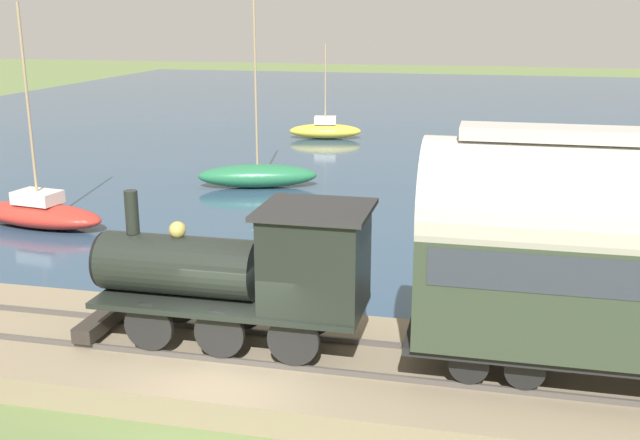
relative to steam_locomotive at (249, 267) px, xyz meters
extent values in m
plane|color=#607542|center=(-1.40, 0.02, -2.42)|extent=(200.00, 200.00, 0.00)
cube|color=#2D4760|center=(42.65, 0.02, -2.42)|extent=(80.00, 80.00, 0.01)
cube|color=#84755B|center=(0.00, 0.02, -2.13)|extent=(4.71, 56.00, 0.58)
cube|color=#4C4742|center=(-0.74, 0.02, -1.78)|extent=(0.07, 54.88, 0.12)
cube|color=#4C4742|center=(0.74, 0.02, -1.78)|extent=(0.07, 54.88, 0.12)
cylinder|color=black|center=(-0.74, -1.12, -1.19)|extent=(0.12, 1.06, 1.06)
cylinder|color=black|center=(0.74, -1.12, -1.19)|extent=(0.12, 1.06, 1.06)
cylinder|color=black|center=(-0.74, 0.43, -1.19)|extent=(0.12, 1.06, 1.06)
cylinder|color=black|center=(0.74, 0.43, -1.19)|extent=(0.12, 1.06, 1.06)
cylinder|color=black|center=(-0.74, 1.97, -1.19)|extent=(0.12, 1.06, 1.06)
cylinder|color=black|center=(0.74, 1.97, -1.19)|extent=(0.12, 1.06, 1.06)
cube|color=black|center=(0.00, 0.43, -0.76)|extent=(1.98, 5.63, 0.12)
cylinder|color=black|center=(0.00, 1.55, -0.07)|extent=(1.27, 3.38, 1.27)
cylinder|color=black|center=(0.00, 3.28, -0.07)|extent=(1.21, 0.08, 1.21)
cylinder|color=black|center=(0.00, 2.57, 1.03)|extent=(0.29, 0.29, 0.93)
sphere|color=tan|center=(0.00, 1.55, 0.70)|extent=(0.36, 0.36, 0.36)
cube|color=black|center=(0.00, -1.40, 0.28)|extent=(1.88, 1.97, 1.97)
cube|color=#282828|center=(0.00, -1.40, 1.31)|extent=(2.08, 2.21, 0.10)
cube|color=#2D2823|center=(0.00, 3.49, -1.54)|extent=(1.78, 0.44, 0.32)
cylinder|color=black|center=(-0.74, -5.58, -1.34)|extent=(0.12, 0.76, 0.76)
cylinder|color=black|center=(0.74, -5.58, -1.34)|extent=(0.12, 0.76, 0.76)
cylinder|color=black|center=(-0.74, -4.55, -1.34)|extent=(0.12, 0.76, 0.76)
cylinder|color=black|center=(0.74, -4.55, -1.34)|extent=(0.12, 0.76, 0.76)
cube|color=black|center=(0.00, -7.43, -1.03)|extent=(2.25, 8.20, 0.16)
cube|color=#2D3828|center=(0.00, -7.43, 0.30)|extent=(2.50, 7.87, 2.51)
cube|color=#2D333D|center=(0.00, -7.43, 0.74)|extent=(2.53, 7.38, 0.70)
ellipsoid|color=#236B42|center=(17.05, 5.25, -1.90)|extent=(2.92, 5.47, 1.03)
cylinder|color=#9E8460|center=(17.05, 5.25, 2.35)|extent=(0.10, 0.10, 7.46)
ellipsoid|color=#B72D23|center=(9.23, 11.04, -1.98)|extent=(2.49, 5.49, 0.86)
cylinder|color=#9E8460|center=(9.23, 11.04, 1.94)|extent=(0.10, 0.10, 6.98)
cube|color=silver|center=(9.23, 11.04, -1.32)|extent=(1.27, 1.72, 0.45)
ellipsoid|color=gold|center=(30.75, 5.23, -1.97)|extent=(2.43, 4.63, 0.89)
cylinder|color=#9E8460|center=(30.75, 5.23, 0.89)|extent=(0.10, 0.10, 4.83)
cube|color=silver|center=(30.75, 5.23, -1.30)|extent=(1.22, 1.48, 0.45)
ellipsoid|color=beige|center=(11.97, 2.53, -2.19)|extent=(1.98, 2.81, 0.45)
ellipsoid|color=#B7B2A3|center=(4.88, -4.62, -2.24)|extent=(1.57, 2.15, 0.34)
camera|label=1|loc=(-13.91, -4.69, 5.08)|focal=42.00mm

